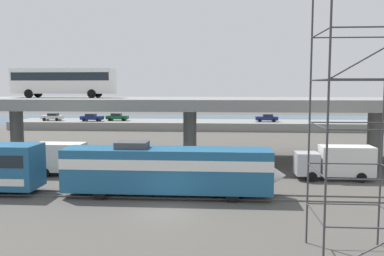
# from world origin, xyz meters

# --- Properties ---
(ground_plane) EXTENTS (260.00, 260.00, 0.00)m
(ground_plane) POSITION_xyz_m (0.00, 0.00, 0.00)
(ground_plane) COLOR #4C4944
(rail_strip_near) EXTENTS (110.00, 0.12, 0.12)m
(rail_strip_near) POSITION_xyz_m (0.00, 3.25, 0.06)
(rail_strip_near) COLOR #59544C
(rail_strip_near) RESTS_ON ground_plane
(rail_strip_far) EXTENTS (110.00, 0.12, 0.12)m
(rail_strip_far) POSITION_xyz_m (0.00, 4.75, 0.06)
(rail_strip_far) COLOR #59544C
(rail_strip_far) RESTS_ON ground_plane
(train_locomotive) EXTENTS (16.73, 3.04, 4.18)m
(train_locomotive) POSITION_xyz_m (0.33, 4.00, 2.19)
(train_locomotive) COLOR #1E5984
(train_locomotive) RESTS_ON ground_plane
(highway_overpass) EXTENTS (96.00, 12.48, 7.03)m
(highway_overpass) POSITION_xyz_m (0.00, 20.00, 6.28)
(highway_overpass) COLOR gray
(highway_overpass) RESTS_ON ground_plane
(transit_bus_on_overpass) EXTENTS (12.00, 2.68, 3.40)m
(transit_bus_on_overpass) POSITION_xyz_m (-14.99, 21.03, 9.09)
(transit_bus_on_overpass) COLOR silver
(transit_bus_on_overpass) RESTS_ON highway_overpass
(service_truck_west) EXTENTS (6.80, 2.46, 3.04)m
(service_truck_west) POSITION_xyz_m (13.90, 10.86, 1.64)
(service_truck_west) COLOR #B7B7BC
(service_truck_west) RESTS_ON ground_plane
(service_truck_east) EXTENTS (6.80, 2.46, 3.04)m
(service_truck_east) POSITION_xyz_m (-10.69, 10.86, 1.64)
(service_truck_east) COLOR #0C4C26
(service_truck_east) RESTS_ON ground_plane
(scaffolding_tower) EXTENTS (3.81, 3.81, 13.03)m
(scaffolding_tower) POSITION_xyz_m (10.07, -6.75, 6.91)
(scaffolding_tower) COLOR #38383D
(scaffolding_tower) RESTS_ON ground_plane
(pier_parking_lot) EXTENTS (75.68, 10.51, 1.56)m
(pier_parking_lot) POSITION_xyz_m (0.00, 55.00, 0.78)
(pier_parking_lot) COLOR gray
(pier_parking_lot) RESTS_ON ground_plane
(parked_car_0) EXTENTS (4.32, 1.91, 1.50)m
(parked_car_0) POSITION_xyz_m (-17.32, 54.46, 2.34)
(parked_car_0) COLOR #0C4C26
(parked_car_0) RESTS_ON pier_parking_lot
(parked_car_1) EXTENTS (4.27, 1.92, 1.50)m
(parked_car_1) POSITION_xyz_m (12.24, 54.09, 2.34)
(parked_car_1) COLOR navy
(parked_car_1) RESTS_ON pier_parking_lot
(parked_car_2) EXTENTS (4.36, 1.84, 1.50)m
(parked_car_2) POSITION_xyz_m (-22.01, 52.85, 2.34)
(parked_car_2) COLOR navy
(parked_car_2) RESTS_ON pier_parking_lot
(parked_car_3) EXTENTS (4.12, 1.85, 1.50)m
(parked_car_3) POSITION_xyz_m (-30.27, 53.55, 2.33)
(parked_car_3) COLOR #B7B7BC
(parked_car_3) RESTS_ON pier_parking_lot
(harbor_water) EXTENTS (140.00, 36.00, 0.01)m
(harbor_water) POSITION_xyz_m (0.00, 78.00, 0.00)
(harbor_water) COLOR navy
(harbor_water) RESTS_ON ground_plane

